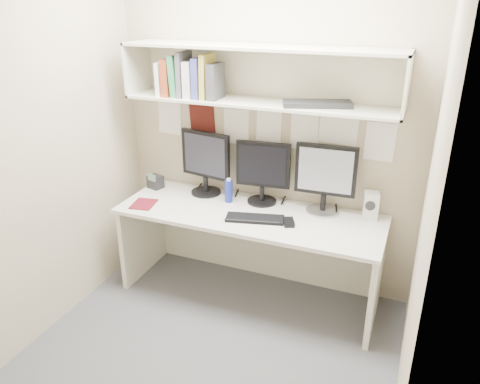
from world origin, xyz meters
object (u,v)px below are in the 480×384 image
at_px(desk, 249,254).
at_px(maroon_notebook, 144,204).
at_px(monitor_left, 206,161).
at_px(monitor_center, 263,170).
at_px(speaker, 371,205).
at_px(desk_phone, 155,182).
at_px(monitor_right, 325,177).
at_px(keyboard, 255,219).

distance_m(desk, maroon_notebook, 0.91).
bearing_deg(monitor_left, monitor_center, 9.87).
relative_size(speaker, desk_phone, 1.45).
xyz_separation_m(monitor_center, monitor_right, (0.48, -0.00, 0.02)).
relative_size(desk, speaker, 9.76).
bearing_deg(maroon_notebook, monitor_left, 38.50).
bearing_deg(monitor_right, monitor_center, 177.35).
bearing_deg(monitor_left, desk_phone, -161.59).
bearing_deg(monitor_center, monitor_left, 173.84).
distance_m(monitor_left, monitor_right, 0.97).
bearing_deg(speaker, desk, -175.59).
bearing_deg(monitor_center, maroon_notebook, -160.52).
xyz_separation_m(monitor_left, monitor_right, (0.97, -0.00, 0.00)).
relative_size(monitor_center, maroon_notebook, 2.40).
xyz_separation_m(monitor_left, monitor_center, (0.49, 0.00, -0.01)).
height_order(desk, keyboard, keyboard).
relative_size(monitor_right, keyboard, 1.24).
bearing_deg(desk_phone, monitor_left, 25.10).
xyz_separation_m(keyboard, desk_phone, (-0.99, 0.26, 0.05)).
bearing_deg(desk_phone, keyboard, 1.92).
bearing_deg(monitor_center, monitor_right, -6.18).
height_order(keyboard, speaker, speaker).
height_order(desk, monitor_right, monitor_right).
distance_m(monitor_left, desk_phone, 0.50).
xyz_separation_m(monitor_left, desk_phone, (-0.45, -0.07, -0.22)).
height_order(maroon_notebook, desk_phone, desk_phone).
bearing_deg(keyboard, monitor_left, 135.37).
bearing_deg(monitor_left, maroon_notebook, -121.13).
bearing_deg(speaker, keyboard, -167.08).
distance_m(desk, speaker, 1.00).
height_order(monitor_left, speaker, monitor_left).
height_order(speaker, desk_phone, speaker).
bearing_deg(desk, desk_phone, 170.53).
xyz_separation_m(monitor_center, maroon_notebook, (-0.84, -0.40, -0.26)).
height_order(desk, monitor_left, monitor_left).
distance_m(desk, monitor_right, 0.85).
relative_size(keyboard, desk_phone, 2.98).
relative_size(monitor_left, monitor_center, 1.06).
relative_size(keyboard, speaker, 2.05).
distance_m(monitor_center, speaker, 0.84).
relative_size(speaker, maroon_notebook, 1.01).
relative_size(monitor_left, monitor_right, 0.99).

